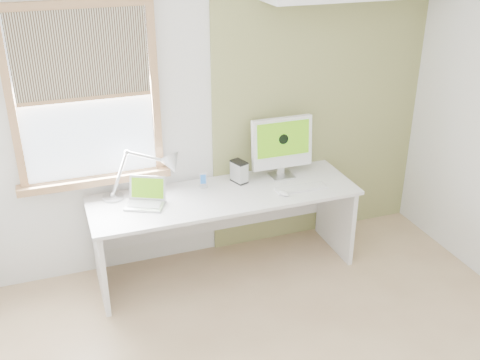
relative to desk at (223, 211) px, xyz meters
name	(u,v)px	position (x,y,z in m)	size (l,w,h in m)	color
room	(302,207)	(0.02, -1.44, 0.77)	(4.04, 3.54, 2.64)	tan
accent_wall	(320,102)	(1.02, 0.30, 0.77)	(2.00, 0.02, 2.60)	#98975B
window	(85,98)	(-0.98, 0.27, 1.01)	(1.20, 0.14, 1.42)	#9E7149
desk	(223,211)	(0.00, 0.00, 0.00)	(2.20, 0.70, 0.73)	white
desk_lamp	(161,168)	(-0.47, 0.15, 0.41)	(0.71, 0.29, 0.40)	silver
laptop	(146,198)	(-0.64, -0.02, 0.25)	(0.37, 0.34, 0.21)	silver
phone_dock	(203,183)	(-0.13, 0.11, 0.23)	(0.09, 0.09, 0.13)	silver
external_drive	(239,172)	(0.19, 0.11, 0.29)	(0.13, 0.17, 0.19)	silver
imac	(282,144)	(0.58, 0.11, 0.49)	(0.54, 0.18, 0.53)	silver
keyboard	(301,188)	(0.63, -0.19, 0.20)	(0.44, 0.14, 0.02)	white
mouse	(284,193)	(0.45, -0.25, 0.21)	(0.06, 0.11, 0.03)	white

